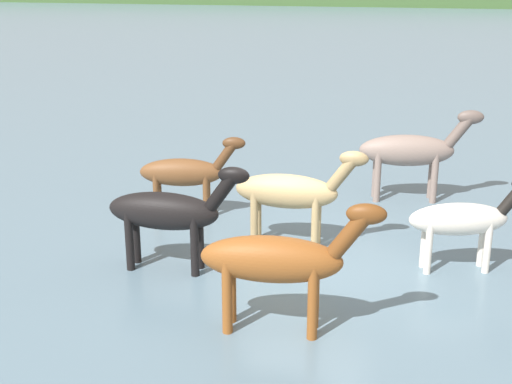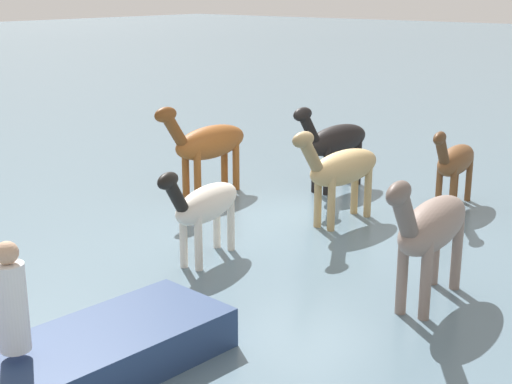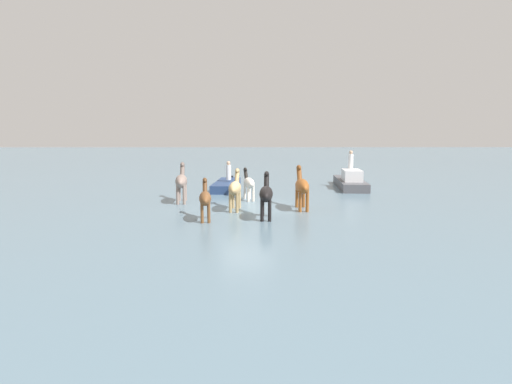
{
  "view_description": "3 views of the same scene",
  "coord_description": "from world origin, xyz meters",
  "views": [
    {
      "loc": [
        1.09,
        -11.73,
        5.33
      ],
      "look_at": [
        -0.99,
        0.89,
        0.88
      ],
      "focal_mm": 50.68,
      "sensor_mm": 36.0,
      "label": 1
    },
    {
      "loc": [
        10.65,
        7.58,
        4.23
      ],
      "look_at": [
        0.95,
        -0.41,
        0.68
      ],
      "focal_mm": 51.35,
      "sensor_mm": 36.0,
      "label": 2
    },
    {
      "loc": [
        -20.1,
        -0.29,
        3.72
      ],
      "look_at": [
        -0.77,
        -0.4,
        0.92
      ],
      "focal_mm": 30.02,
      "sensor_mm": 36.0,
      "label": 3
    }
  ],
  "objects": [
    {
      "name": "horse_lead",
      "position": [
        -2.2,
        -0.82,
        1.05
      ],
      "size": [
        2.46,
        0.65,
        1.91
      ],
      "rotation": [
        0.0,
        0.0,
        -0.05
      ],
      "color": "black",
      "rests_on": "ground_plane"
    },
    {
      "name": "horse_gray_outer",
      "position": [
        2.68,
        -0.03,
        0.92
      ],
      "size": [
        2.16,
        0.82,
        1.67
      ],
      "rotation": [
        0.0,
        0.0,
        0.21
      ],
      "color": "silver",
      "rests_on": "ground_plane"
    },
    {
      "name": "horse_mid_herd",
      "position": [
        -2.58,
        1.72,
        0.92
      ],
      "size": [
        2.17,
        0.69,
        1.68
      ],
      "rotation": [
        0.0,
        0.0,
        0.12
      ],
      "color": "brown",
      "rests_on": "ground_plane"
    },
    {
      "name": "horse_dark_mare",
      "position": [
        -0.3,
        0.57,
        1.03
      ],
      "size": [
        2.42,
        0.67,
        1.88
      ],
      "rotation": [
        0.0,
        0.0,
        -0.06
      ],
      "color": "tan",
      "rests_on": "ground_plane"
    },
    {
      "name": "horse_dun_straggler",
      "position": [
        -0.11,
        -2.57,
        1.11
      ],
      "size": [
        2.58,
        0.64,
        2.01
      ],
      "rotation": [
        0.0,
        0.0,
        0.02
      ],
      "color": "brown",
      "rests_on": "ground_plane"
    },
    {
      "name": "horse_chestnut_trailing",
      "position": [
        1.94,
        3.45,
        1.1
      ],
      "size": [
        2.59,
        0.8,
        2.0
      ],
      "rotation": [
        0.0,
        0.0,
        0.1
      ],
      "color": "gray",
      "rests_on": "ground_plane"
    },
    {
      "name": "distant_shoreline",
      "position": [
        0.0,
        55.91,
        0.0
      ],
      "size": [
        135.03,
        6.0,
        2.4
      ],
      "primitive_type": "cube",
      "color": "#3F6030",
      "rests_on": "ground_plane"
    },
    {
      "name": "ground_plane",
      "position": [
        0.0,
        0.0,
        0.0
      ],
      "size": [
        150.03,
        150.03,
        0.0
      ],
      "primitive_type": "plane",
      "color": "slate"
    }
  ]
}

